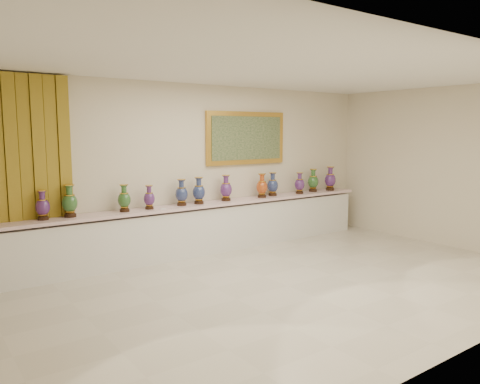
{
  "coord_description": "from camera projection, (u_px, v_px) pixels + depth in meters",
  "views": [
    {
      "loc": [
        -4.28,
        -4.76,
        2.17
      ],
      "look_at": [
        0.4,
        1.7,
        1.13
      ],
      "focal_mm": 35.0,
      "sensor_mm": 36.0,
      "label": 1
    }
  ],
  "objects": [
    {
      "name": "vase_11",
      "position": [
        313.0,
        181.0,
        9.87
      ],
      "size": [
        0.26,
        0.26,
        0.48
      ],
      "rotation": [
        0.0,
        0.0,
        -0.2
      ],
      "color": "#321D0E",
      "rests_on": "counter"
    },
    {
      "name": "vase_7",
      "position": [
        226.0,
        189.0,
        8.57
      ],
      "size": [
        0.28,
        0.28,
        0.48
      ],
      "rotation": [
        0.0,
        0.0,
        -0.35
      ],
      "color": "#321D0E",
      "rests_on": "counter"
    },
    {
      "name": "vase_5",
      "position": [
        182.0,
        194.0,
        8.01
      ],
      "size": [
        0.27,
        0.27,
        0.46
      ],
      "rotation": [
        0.0,
        0.0,
        -0.35
      ],
      "color": "#321D0E",
      "rests_on": "counter"
    },
    {
      "name": "vase_10",
      "position": [
        300.0,
        184.0,
        9.55
      ],
      "size": [
        0.2,
        0.2,
        0.43
      ],
      "rotation": [
        0.0,
        0.0,
        0.02
      ],
      "color": "#321D0E",
      "rests_on": "counter"
    },
    {
      "name": "vase_2",
      "position": [
        70.0,
        203.0,
        6.94
      ],
      "size": [
        0.24,
        0.24,
        0.49
      ],
      "rotation": [
        0.0,
        0.0,
        -0.06
      ],
      "color": "#321D0E",
      "rests_on": "counter"
    },
    {
      "name": "vase_9",
      "position": [
        273.0,
        185.0,
        9.23
      ],
      "size": [
        0.27,
        0.27,
        0.46
      ],
      "rotation": [
        0.0,
        0.0,
        0.3
      ],
      "color": "#321D0E",
      "rests_on": "counter"
    },
    {
      "name": "label_card",
      "position": [
        163.0,
        209.0,
        7.69
      ],
      "size": [
        0.1,
        0.06,
        0.0
      ],
      "primitive_type": "cube",
      "color": "white",
      "rests_on": "counter"
    },
    {
      "name": "vase_6",
      "position": [
        199.0,
        192.0,
        8.2
      ],
      "size": [
        0.27,
        0.27,
        0.47
      ],
      "rotation": [
        0.0,
        0.0,
        -0.26
      ],
      "color": "#321D0E",
      "rests_on": "counter"
    },
    {
      "name": "vase_8",
      "position": [
        262.0,
        187.0,
        8.98
      ],
      "size": [
        0.23,
        0.23,
        0.47
      ],
      "rotation": [
        0.0,
        0.0,
        -0.05
      ],
      "color": "#321D0E",
      "rests_on": "counter"
    },
    {
      "name": "vase_4",
      "position": [
        149.0,
        198.0,
        7.65
      ],
      "size": [
        0.24,
        0.24,
        0.39
      ],
      "rotation": [
        0.0,
        0.0,
        0.42
      ],
      "color": "#321D0E",
      "rests_on": "counter"
    },
    {
      "name": "counter",
      "position": [
        203.0,
        229.0,
        8.36
      ],
      "size": [
        7.28,
        0.48,
        0.9
      ],
      "color": "white",
      "rests_on": "ground"
    },
    {
      "name": "room",
      "position": [
        61.0,
        171.0,
        6.97
      ],
      "size": [
        8.0,
        8.0,
        8.0
      ],
      "color": "beige",
      "rests_on": "ground"
    },
    {
      "name": "vase_1",
      "position": [
        43.0,
        207.0,
        6.73
      ],
      "size": [
        0.26,
        0.26,
        0.43
      ],
      "rotation": [
        0.0,
        0.0,
        -0.41
      ],
      "color": "#321D0E",
      "rests_on": "counter"
    },
    {
      "name": "vase_12",
      "position": [
        330.0,
        180.0,
        10.08
      ],
      "size": [
        0.31,
        0.31,
        0.51
      ],
      "rotation": [
        0.0,
        0.0,
        0.41
      ],
      "color": "#321D0E",
      "rests_on": "counter"
    },
    {
      "name": "vase_3",
      "position": [
        124.0,
        199.0,
        7.4
      ],
      "size": [
        0.22,
        0.22,
        0.44
      ],
      "rotation": [
        0.0,
        0.0,
        0.06
      ],
      "color": "#321D0E",
      "rests_on": "counter"
    },
    {
      "name": "ground",
      "position": [
        288.0,
        286.0,
        6.59
      ],
      "size": [
        8.0,
        8.0,
        0.0
      ],
      "primitive_type": "plane",
      "color": "beige",
      "rests_on": "ground"
    }
  ]
}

